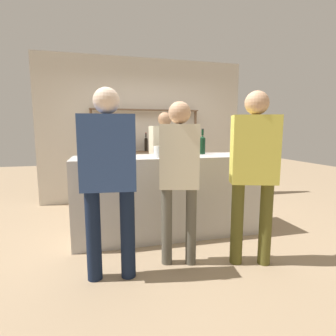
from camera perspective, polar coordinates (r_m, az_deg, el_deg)
ground_plane at (r=3.73m, az=-0.00°, el=-14.01°), size 16.00×16.00×0.00m
bar_counter at (r=3.56m, az=-0.00°, el=-5.99°), size 2.45×0.69×1.07m
back_wall at (r=5.36m, az=-5.16°, el=8.05°), size 4.05×0.12×2.80m
back_shelf at (r=5.19m, az=-4.74°, el=5.76°), size 2.10×0.18×1.81m
counter_bottle_0 at (r=3.37m, az=2.17°, el=4.69°), size 0.08×0.08×0.35m
counter_bottle_1 at (r=3.68m, az=4.39°, el=4.86°), size 0.08×0.08×0.33m
counter_bottle_2 at (r=3.78m, az=7.49°, el=5.17°), size 0.08×0.08×0.36m
wine_glass at (r=3.60m, az=-0.21°, el=4.58°), size 0.07×0.07×0.15m
ice_bucket at (r=3.66m, az=14.92°, el=4.29°), size 0.22×0.22×0.21m
cork_jar at (r=3.29m, az=-1.99°, el=3.55°), size 0.14×0.14×0.14m
server_behind_counter at (r=4.32m, az=-0.69°, el=2.64°), size 0.51×0.29×1.70m
customer_right at (r=2.80m, az=18.20°, el=0.61°), size 0.50×0.33×1.80m
customer_left at (r=2.45m, az=-12.79°, el=-0.65°), size 0.52×0.27×1.78m
customer_center at (r=2.67m, az=2.45°, el=-0.37°), size 0.43×0.27×1.69m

